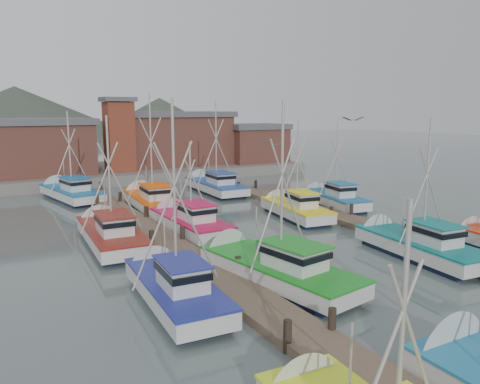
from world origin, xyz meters
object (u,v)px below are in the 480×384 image
boat_12 (150,200)px  boat_8 (187,222)px  boat_4 (270,267)px  lookout_tower (119,134)px

boat_12 → boat_8: bearing=-88.9°
boat_4 → lookout_tower: bearing=76.5°
lookout_tower → boat_4: lookout_tower is taller
lookout_tower → boat_8: size_ratio=0.96×
boat_4 → boat_12: (0.62, 19.52, 0.00)m
boat_8 → boat_4: bearing=-91.9°
boat_4 → boat_12: size_ratio=0.94×
lookout_tower → boat_8: bearing=-95.5°
lookout_tower → boat_12: (-2.05, -16.34, -4.86)m
lookout_tower → boat_12: 17.17m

